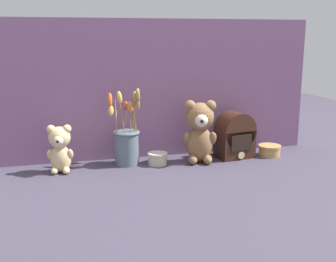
{
  "coord_description": "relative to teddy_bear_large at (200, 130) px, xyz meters",
  "views": [
    {
      "loc": [
        -0.48,
        -1.8,
        0.59
      ],
      "look_at": [
        0.0,
        0.02,
        0.16
      ],
      "focal_mm": 45.0,
      "sensor_mm": 36.0,
      "label": 1
    }
  ],
  "objects": [
    {
      "name": "backdrop_wall",
      "position": [
        -0.15,
        0.16,
        0.18
      ],
      "size": [
        1.53,
        0.02,
        0.66
      ],
      "color": "#704C70",
      "rests_on": "ground"
    },
    {
      "name": "ground_plane",
      "position": [
        -0.15,
        -0.01,
        -0.15
      ],
      "size": [
        4.0,
        4.0,
        0.0
      ],
      "primitive_type": "plane",
      "color": "#3D3847"
    },
    {
      "name": "flower_vase",
      "position": [
        -0.34,
        0.05,
        -0.05
      ],
      "size": [
        0.16,
        0.12,
        0.36
      ],
      "color": "slate",
      "rests_on": "ground"
    },
    {
      "name": "teddy_bear_medium",
      "position": [
        -0.63,
        0.01,
        -0.04
      ],
      "size": [
        0.12,
        0.11,
        0.21
      ],
      "color": "#DBBC84",
      "rests_on": "ground"
    },
    {
      "name": "vintage_radio",
      "position": [
        0.19,
        0.03,
        -0.05
      ],
      "size": [
        0.19,
        0.14,
        0.23
      ],
      "color": "#381E14",
      "rests_on": "ground"
    },
    {
      "name": "decorative_tin_tall",
      "position": [
        0.37,
        0.01,
        -0.13
      ],
      "size": [
        0.11,
        0.11,
        0.05
      ],
      "color": "tan",
      "rests_on": "ground"
    },
    {
      "name": "teddy_bear_large",
      "position": [
        0.0,
        0.0,
        0.0
      ],
      "size": [
        0.16,
        0.15,
        0.29
      ],
      "color": "olive",
      "rests_on": "ground"
    },
    {
      "name": "decorative_tin_short",
      "position": [
        -0.2,
        0.01,
        -0.13
      ],
      "size": [
        0.09,
        0.09,
        0.06
      ],
      "color": "beige",
      "rests_on": "ground"
    }
  ]
}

